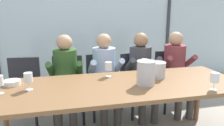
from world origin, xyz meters
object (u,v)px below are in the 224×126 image
Objects in this scene: dining_table at (120,90)px; wine_glass_center_pour at (108,67)px; tasting_bowl at (12,83)px; wine_glass_near_bucket at (215,78)px; wine_glass_by_right_taster at (28,78)px; ice_bucket_primary at (157,70)px; chair_near_curtain at (24,85)px; chair_near_window_right at (169,75)px; person_maroon_top at (176,67)px; wine_glass_spare_empty at (145,63)px; chair_left_of_center at (68,83)px; chair_right_of_center at (136,78)px; person_pale_blue_shirt at (105,71)px; person_charcoal_jacket at (142,69)px; person_olive_shirt at (65,74)px; ice_bucket_secondary at (146,73)px; chair_center at (102,80)px.

dining_table is 15.37× the size of wine_glass_center_pour.
tasting_bowl is 2.06m from wine_glass_near_bucket.
wine_glass_by_right_taster is (-0.86, -0.25, 0.00)m from wine_glass_center_pour.
wine_glass_by_right_taster is (-1.40, -0.08, 0.03)m from ice_bucket_primary.
chair_near_curtain and chair_near_window_right have the same top height.
person_maroon_top is 0.79m from wine_glass_spare_empty.
chair_right_of_center is at bearing 1.98° from chair_left_of_center.
person_pale_blue_shirt is (-0.00, 0.75, 0.00)m from dining_table.
chair_left_of_center is 0.74× the size of person_charcoal_jacket.
dining_table is 2.22× the size of person_olive_shirt.
wine_glass_by_right_taster is at bearing 166.45° from wine_glass_near_bucket.
chair_right_of_center is 5.10× the size of wine_glass_center_pour.
wine_glass_center_pour is at bearing 162.35° from ice_bucket_primary.
person_charcoal_jacket is (-0.53, -0.15, 0.17)m from chair_near_window_right.
chair_right_of_center is 0.63m from person_maroon_top.
wine_glass_spare_empty is at bearing 69.50° from ice_bucket_secondary.
wine_glass_near_bucket is (0.60, -0.30, -0.02)m from ice_bucket_secondary.
person_charcoal_jacket is 6.94× the size of wine_glass_center_pour.
ice_bucket_secondary is (0.77, -0.96, 0.37)m from chair_left_of_center.
wine_glass_by_right_taster is at bearing -166.82° from wine_glass_spare_empty.
wine_glass_center_pour is at bearing -150.83° from chair_near_window_right.
chair_near_window_right is 4.35× the size of ice_bucket_primary.
chair_near_curtain is at bearing 160.27° from wine_glass_spare_empty.
wine_glass_near_bucket reaches higher than chair_right_of_center.
chair_center is 0.74× the size of person_charcoal_jacket.
wine_glass_spare_empty is (1.53, 0.12, 0.10)m from tasting_bowl.
wine_glass_spare_empty reaches higher than chair_left_of_center.
wine_glass_spare_empty reaches higher than tasting_bowl.
chair_near_window_right is 5.10× the size of wine_glass_by_right_taster.
person_pale_blue_shirt is 0.61m from wine_glass_spare_empty.
chair_left_of_center is 0.74× the size of person_maroon_top.
person_pale_blue_shirt is at bearing 37.63° from wine_glass_by_right_taster.
ice_bucket_secondary reaches higher than dining_table.
chair_near_window_right is at bearing 17.66° from person_charcoal_jacket.
person_pale_blue_shirt is 1.22m from tasting_bowl.
person_charcoal_jacket is at bearing 105.71° from wine_glass_near_bucket.
chair_near_curtain is 1.09m from chair_center.
person_olive_shirt is at bearing 178.82° from chair_right_of_center.
ice_bucket_primary is 1.17× the size of wine_glass_spare_empty.
tasting_bowl is (-1.60, -0.63, 0.26)m from chair_right_of_center.
chair_center is at bearing 31.78° from tasting_bowl.
person_charcoal_jacket reaches higher than wine_glass_by_right_taster.
wine_glass_by_right_taster is (-0.91, -0.70, 0.18)m from person_pale_blue_shirt.
ice_bucket_primary is 1.17× the size of wine_glass_near_bucket.
wine_glass_center_pour reaches higher than tasting_bowl.
wine_glass_by_right_taster reaches higher than tasting_bowl.
chair_near_curtain is at bearing 153.80° from ice_bucket_primary.
chair_near_window_right is at bearing -4.49° from chair_center.
person_olive_shirt reaches higher than ice_bucket_secondary.
wine_glass_near_bucket and wine_glass_center_pour have the same top height.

